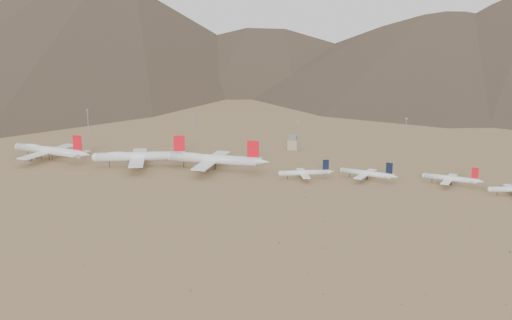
% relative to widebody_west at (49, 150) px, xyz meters
% --- Properties ---
extents(ground, '(3000.00, 3000.00, 0.00)m').
position_rel_widebody_west_xyz_m(ground, '(145.42, -39.89, -7.50)').
color(ground, '#9D7F51').
rests_on(ground, ground).
extents(widebody_west, '(72.29, 56.73, 21.76)m').
position_rel_widebody_west_xyz_m(widebody_west, '(0.00, 0.00, 0.00)').
color(widebody_west, white).
rests_on(widebody_west, ground).
extents(widebody_centre, '(73.45, 58.57, 22.76)m').
position_rel_widebody_west_xyz_m(widebody_centre, '(75.94, -2.66, 0.34)').
color(widebody_centre, white).
rests_on(widebody_centre, ground).
extents(widebody_east, '(78.48, 60.11, 23.30)m').
position_rel_widebody_west_xyz_m(widebody_east, '(131.75, 0.57, 0.53)').
color(widebody_east, white).
rests_on(widebody_east, ground).
extents(narrowbody_a, '(37.92, 28.37, 13.11)m').
position_rel_widebody_west_xyz_m(narrowbody_a, '(200.98, -7.97, -3.25)').
color(narrowbody_a, white).
rests_on(narrowbody_a, ground).
extents(narrowbody_b, '(41.46, 30.71, 14.05)m').
position_rel_widebody_west_xyz_m(narrowbody_b, '(243.29, -1.39, -2.94)').
color(narrowbody_b, white).
rests_on(narrowbody_b, ground).
extents(narrowbody_c, '(40.85, 30.05, 13.70)m').
position_rel_widebody_west_xyz_m(narrowbody_c, '(299.26, -1.38, -3.06)').
color(narrowbody_c, white).
rests_on(narrowbody_c, ground).
extents(control_tower, '(8.00, 8.00, 12.00)m').
position_rel_widebody_west_xyz_m(control_tower, '(175.42, 80.11, -2.19)').
color(control_tower, tan).
rests_on(control_tower, ground).
extents(mast_far_west, '(2.00, 0.60, 25.70)m').
position_rel_widebody_west_xyz_m(mast_far_west, '(-8.46, 82.86, 6.70)').
color(mast_far_west, gray).
rests_on(mast_far_west, ground).
extents(mast_west, '(2.00, 0.60, 25.70)m').
position_rel_widebody_west_xyz_m(mast_west, '(88.31, 84.08, 6.70)').
color(mast_west, gray).
rests_on(mast_west, ground).
extents(mast_centre, '(2.00, 0.60, 25.70)m').
position_rel_widebody_west_xyz_m(mast_centre, '(181.39, 70.48, 6.70)').
color(mast_centre, gray).
rests_on(mast_centre, ground).
extents(mast_east, '(2.00, 0.60, 25.70)m').
position_rel_widebody_west_xyz_m(mast_east, '(264.76, 104.73, 6.70)').
color(mast_east, gray).
rests_on(mast_east, ground).
extents(desert_scrub, '(399.92, 165.65, 0.92)m').
position_rel_widebody_west_xyz_m(desert_scrub, '(116.72, -143.15, -7.18)').
color(desert_scrub, brown).
rests_on(desert_scrub, ground).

